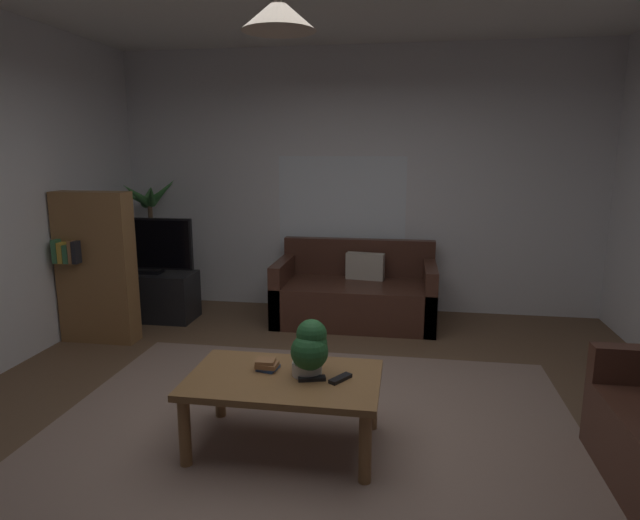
% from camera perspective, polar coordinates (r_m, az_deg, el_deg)
% --- Properties ---
extents(floor, '(5.25, 5.50, 0.02)m').
position_cam_1_polar(floor, '(3.62, -0.80, -17.65)').
color(floor, brown).
rests_on(floor, ground).
extents(rug, '(3.41, 3.03, 0.01)m').
position_cam_1_polar(rug, '(3.44, -1.41, -19.05)').
color(rug, gray).
rests_on(rug, ground).
extents(wall_back, '(5.37, 0.06, 2.85)m').
position_cam_1_polar(wall_back, '(5.93, 3.87, 8.32)').
color(wall_back, silver).
rests_on(wall_back, ground).
extents(window_pane, '(1.41, 0.01, 1.07)m').
position_cam_1_polar(window_pane, '(5.93, 2.31, 5.84)').
color(window_pane, white).
extents(couch_under_window, '(1.63, 0.86, 0.82)m').
position_cam_1_polar(couch_under_window, '(5.59, 3.80, -3.83)').
color(couch_under_window, '#47281E').
rests_on(couch_under_window, ground).
extents(coffee_table, '(1.14, 0.70, 0.45)m').
position_cam_1_polar(coffee_table, '(3.26, -3.87, -13.33)').
color(coffee_table, olive).
rests_on(coffee_table, ground).
extents(book_on_table_0, '(0.13, 0.14, 0.02)m').
position_cam_1_polar(book_on_table_0, '(3.34, -5.56, -11.37)').
color(book_on_table_0, '#2D4C8C').
rests_on(book_on_table_0, coffee_table).
extents(book_on_table_1, '(0.13, 0.11, 0.03)m').
position_cam_1_polar(book_on_table_1, '(3.32, -5.67, -11.08)').
color(book_on_table_1, '#99663F').
rests_on(book_on_table_1, coffee_table).
extents(book_on_table_2, '(0.12, 0.10, 0.02)m').
position_cam_1_polar(book_on_table_2, '(3.31, -5.84, -10.69)').
color(book_on_table_2, '#99663F').
rests_on(book_on_table_2, coffee_table).
extents(remote_on_table_0, '(0.13, 0.16, 0.02)m').
position_cam_1_polar(remote_on_table_0, '(3.18, 2.19, -12.53)').
color(remote_on_table_0, black).
rests_on(remote_on_table_0, coffee_table).
extents(remote_on_table_1, '(0.17, 0.09, 0.02)m').
position_cam_1_polar(remote_on_table_1, '(3.18, -0.87, -12.54)').
color(remote_on_table_1, black).
rests_on(remote_on_table_1, coffee_table).
extents(potted_plant_on_table, '(0.22, 0.23, 0.34)m').
position_cam_1_polar(potted_plant_on_table, '(3.17, -1.03, -9.33)').
color(potted_plant_on_table, beige).
rests_on(potted_plant_on_table, coffee_table).
extents(tv_stand, '(0.90, 0.44, 0.50)m').
position_cam_1_polar(tv_stand, '(5.94, -17.41, -3.66)').
color(tv_stand, black).
rests_on(tv_stand, ground).
extents(tv, '(0.95, 0.16, 0.58)m').
position_cam_1_polar(tv, '(5.81, -17.84, 1.53)').
color(tv, black).
rests_on(tv, tv_stand).
extents(potted_palm_corner, '(0.73, 0.75, 1.49)m').
position_cam_1_polar(potted_palm_corner, '(6.29, -17.43, 0.91)').
color(potted_palm_corner, beige).
rests_on(potted_palm_corner, ground).
extents(bookshelf_corner, '(0.70, 0.31, 1.40)m').
position_cam_1_polar(bookshelf_corner, '(5.33, -22.84, -0.73)').
color(bookshelf_corner, olive).
rests_on(bookshelf_corner, ground).
extents(pendant_lamp, '(0.39, 0.39, 0.48)m').
position_cam_1_polar(pendant_lamp, '(3.04, -4.46, 24.74)').
color(pendant_lamp, black).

